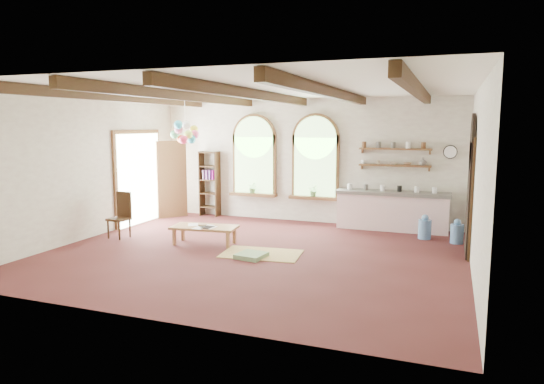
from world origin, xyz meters
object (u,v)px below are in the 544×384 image
at_px(kitchen_counter, 392,210).
at_px(side_chair, 120,225).
at_px(balloon_cluster, 185,133).
at_px(coffee_table, 204,228).

relative_size(kitchen_counter, side_chair, 2.60).
relative_size(kitchen_counter, balloon_cluster, 2.36).
height_order(side_chair, balloon_cluster, balloon_cluster).
xyz_separation_m(coffee_table, balloon_cluster, (-1.36, 1.61, 1.98)).
relative_size(coffee_table, side_chair, 1.41).
height_order(coffee_table, side_chair, side_chair).
height_order(kitchen_counter, balloon_cluster, balloon_cluster).
bearing_deg(coffee_table, balloon_cluster, 130.23).
bearing_deg(side_chair, balloon_cluster, 67.22).
bearing_deg(balloon_cluster, side_chair, -112.78).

